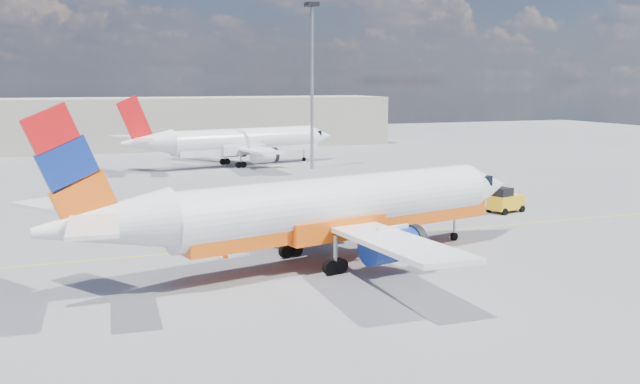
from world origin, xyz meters
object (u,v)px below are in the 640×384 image
object	(u,v)px
main_jet	(325,209)
gse_tug	(505,201)
second_jet	(238,142)
traffic_cone	(225,254)

from	to	relation	value
main_jet	gse_tug	xyz separation A→B (m)	(19.72, 10.04, -2.27)
main_jet	gse_tug	size ratio (longest dim) A/B	9.93
main_jet	gse_tug	world-z (taller)	main_jet
gse_tug	main_jet	bearing A→B (deg)	-169.86
second_jet	traffic_cone	bearing A→B (deg)	-119.24
traffic_cone	second_jet	bearing A→B (deg)	74.57
gse_tug	traffic_cone	distance (m)	25.91
gse_tug	traffic_cone	xyz separation A→B (m)	(-24.96, -6.92, -0.68)
main_jet	second_jet	xyz separation A→B (m)	(7.50, 49.32, -0.24)
second_jet	traffic_cone	size ratio (longest dim) A/B	47.65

